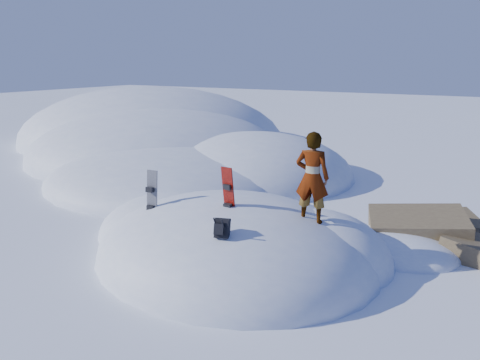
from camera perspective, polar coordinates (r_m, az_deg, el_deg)
The scene contains 9 objects.
ground at distance 11.47m, azimuth -0.75°, elevation -9.55°, with size 120.00×120.00×0.00m, color white.
snow_mound at distance 11.74m, azimuth -0.87°, elevation -8.97°, with size 8.00×6.00×3.00m.
snow_ridge at distance 25.04m, azimuth -9.57°, elevation 3.48°, with size 21.50×18.50×6.40m.
rock_outcrop at distance 12.95m, azimuth 20.91°, elevation -7.59°, with size 4.68×4.41×1.68m.
snowboard_red at distance 10.47m, azimuth -1.39°, elevation -2.27°, with size 0.30×0.24×1.50m.
snowboard_dark at distance 11.42m, azimuth -10.73°, elevation -2.48°, with size 0.30×0.22×1.50m.
backpack at distance 9.36m, azimuth -2.24°, elevation -5.89°, with size 0.36×0.42×0.47m.
gear_pile at distance 11.83m, azimuth -13.14°, elevation -8.60°, with size 0.86×0.75×0.22m.
person at distance 10.20m, azimuth 8.78°, elevation 0.30°, with size 0.73×0.48×2.01m, color slate.
Camera 1 is at (5.44, -8.96, 4.65)m, focal length 35.00 mm.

